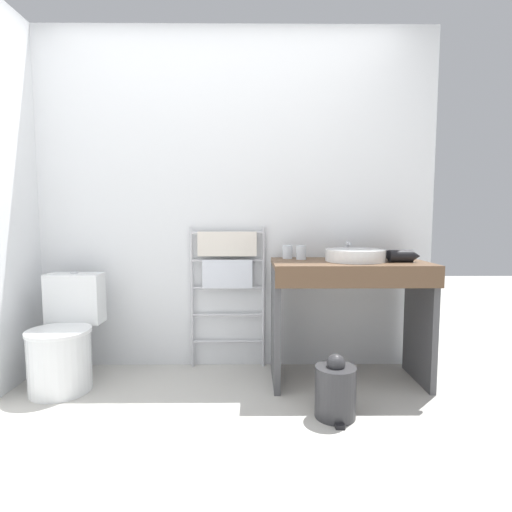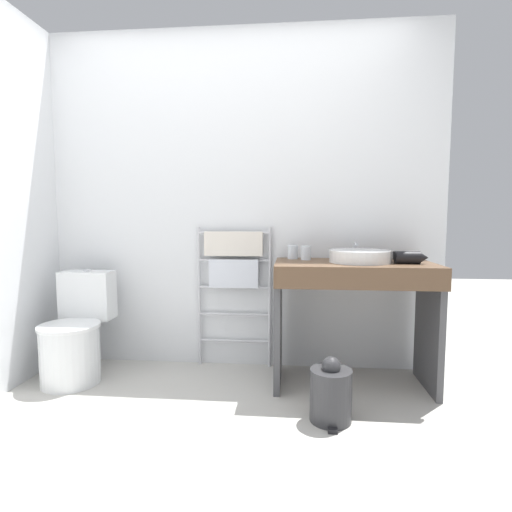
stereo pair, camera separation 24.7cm
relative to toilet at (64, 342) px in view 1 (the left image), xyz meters
The scene contains 11 objects.
ground_plane 1.45m from the toilet, 41.77° to the right, with size 12.00×12.00×0.00m, color #B2AFA8.
wall_back 1.49m from the toilet, 22.91° to the left, with size 3.02×0.12×2.48m, color silver.
toilet is the anchor object (origin of this frame).
towel_radiator 1.19m from the toilet, 17.71° to the left, with size 0.56×0.06×1.05m.
vanity_counter 1.90m from the toilet, ahead, with size 1.02×0.56×0.83m.
sink_basin 2.01m from the toilet, ahead, with size 0.40×0.40×0.08m.
faucet 2.04m from the toilet, ahead, with size 0.02×0.10×0.12m.
cup_near_wall 1.61m from the toilet, ahead, with size 0.07×0.07×0.10m.
cup_near_edge 1.69m from the toilet, ahead, with size 0.07×0.07×0.10m.
hair_dryer 2.29m from the toilet, ahead, with size 0.20×0.18×0.08m.
trash_bin 1.76m from the toilet, 13.89° to the right, with size 0.23×0.26×0.36m.
Camera 1 is at (0.18, -1.62, 1.11)m, focal length 28.00 mm.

